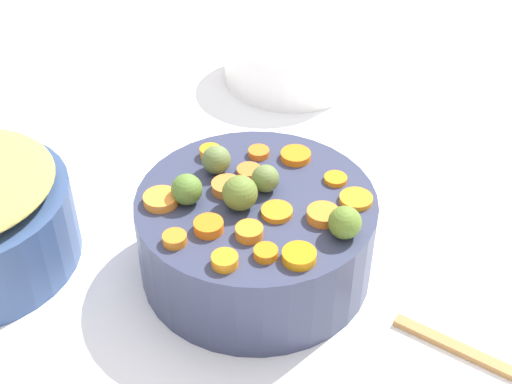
# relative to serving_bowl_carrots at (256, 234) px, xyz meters

# --- Properties ---
(tabletop) EXTENTS (2.40, 2.40, 0.02)m
(tabletop) POSITION_rel_serving_bowl_carrots_xyz_m (0.02, 0.02, -0.06)
(tabletop) COLOR white
(tabletop) RESTS_ON ground
(serving_bowl_carrots) EXTENTS (0.28, 0.28, 0.11)m
(serving_bowl_carrots) POSITION_rel_serving_bowl_carrots_xyz_m (0.00, 0.00, 0.00)
(serving_bowl_carrots) COLOR #323954
(serving_bowl_carrots) RESTS_ON tabletop
(carrot_slice_0) EXTENTS (0.03, 0.03, 0.01)m
(carrot_slice_0) POSITION_rel_serving_bowl_carrots_xyz_m (0.02, -0.05, 0.06)
(carrot_slice_0) COLOR orange
(carrot_slice_0) RESTS_ON serving_bowl_carrots
(carrot_slice_1) EXTENTS (0.03, 0.03, 0.01)m
(carrot_slice_1) POSITION_rel_serving_bowl_carrots_xyz_m (-0.09, -0.05, 0.06)
(carrot_slice_1) COLOR orange
(carrot_slice_1) RESTS_ON serving_bowl_carrots
(carrot_slice_2) EXTENTS (0.04, 0.04, 0.01)m
(carrot_slice_2) POSITION_rel_serving_bowl_carrots_xyz_m (-0.02, 0.09, 0.06)
(carrot_slice_2) COLOR orange
(carrot_slice_2) RESTS_ON serving_bowl_carrots
(carrot_slice_3) EXTENTS (0.05, 0.05, 0.01)m
(carrot_slice_3) POSITION_rel_serving_bowl_carrots_xyz_m (-0.08, 0.03, 0.06)
(carrot_slice_3) COLOR orange
(carrot_slice_3) RESTS_ON serving_bowl_carrots
(carrot_slice_4) EXTENTS (0.04, 0.04, 0.01)m
(carrot_slice_4) POSITION_rel_serving_bowl_carrots_xyz_m (0.04, -0.01, 0.06)
(carrot_slice_4) COLOR orange
(carrot_slice_4) RESTS_ON serving_bowl_carrots
(carrot_slice_5) EXTENTS (0.05, 0.05, 0.01)m
(carrot_slice_5) POSITION_rel_serving_bowl_carrots_xyz_m (0.10, 0.03, 0.06)
(carrot_slice_5) COLOR orange
(carrot_slice_5) RESTS_ON serving_bowl_carrots
(carrot_slice_6) EXTENTS (0.04, 0.04, 0.01)m
(carrot_slice_6) POSITION_rel_serving_bowl_carrots_xyz_m (-0.03, 0.02, 0.06)
(carrot_slice_6) COLOR orange
(carrot_slice_6) RESTS_ON serving_bowl_carrots
(carrot_slice_7) EXTENTS (0.05, 0.05, 0.01)m
(carrot_slice_7) POSITION_rel_serving_bowl_carrots_xyz_m (-0.04, -0.08, 0.06)
(carrot_slice_7) COLOR orange
(carrot_slice_7) RESTS_ON serving_bowl_carrots
(carrot_slice_8) EXTENTS (0.03, 0.03, 0.01)m
(carrot_slice_8) POSITION_rel_serving_bowl_carrots_xyz_m (0.01, -0.08, 0.06)
(carrot_slice_8) COLOR orange
(carrot_slice_8) RESTS_ON serving_bowl_carrots
(carrot_slice_9) EXTENTS (0.04, 0.04, 0.01)m
(carrot_slice_9) POSITION_rel_serving_bowl_carrots_xyz_m (-0.06, 0.09, 0.06)
(carrot_slice_9) COLOR orange
(carrot_slice_9) RESTS_ON serving_bowl_carrots
(carrot_slice_10) EXTENTS (0.03, 0.03, 0.01)m
(carrot_slice_10) POSITION_rel_serving_bowl_carrots_xyz_m (-0.00, 0.06, 0.06)
(carrot_slice_10) COLOR orange
(carrot_slice_10) RESTS_ON serving_bowl_carrots
(carrot_slice_11) EXTENTS (0.03, 0.03, 0.01)m
(carrot_slice_11) POSITION_rel_serving_bowl_carrots_xyz_m (0.07, -0.07, 0.06)
(carrot_slice_11) COLOR orange
(carrot_slice_11) RESTS_ON serving_bowl_carrots
(carrot_slice_12) EXTENTS (0.04, 0.04, 0.01)m
(carrot_slice_12) POSITION_rel_serving_bowl_carrots_xyz_m (0.01, 0.11, 0.06)
(carrot_slice_12) COLOR orange
(carrot_slice_12) RESTS_ON serving_bowl_carrots
(carrot_slice_13) EXTENTS (0.05, 0.05, 0.01)m
(carrot_slice_13) POSITION_rel_serving_bowl_carrots_xyz_m (0.04, 0.06, 0.06)
(carrot_slice_13) COLOR orange
(carrot_slice_13) RESTS_ON serving_bowl_carrots
(carrot_slice_14) EXTENTS (0.05, 0.05, 0.01)m
(carrot_slice_14) POSITION_rel_serving_bowl_carrots_xyz_m (-0.11, -0.01, 0.06)
(carrot_slice_14) COLOR orange
(carrot_slice_14) RESTS_ON serving_bowl_carrots
(carrot_slice_15) EXTENTS (0.03, 0.03, 0.01)m
(carrot_slice_15) POSITION_rel_serving_bowl_carrots_xyz_m (0.07, 0.08, 0.06)
(carrot_slice_15) COLOR orange
(carrot_slice_15) RESTS_ON serving_bowl_carrots
(brussels_sprout_0) EXTENTS (0.03, 0.03, 0.03)m
(brussels_sprout_0) POSITION_rel_serving_bowl_carrots_xyz_m (0.05, -0.04, 0.07)
(brussels_sprout_0) COLOR #60743D
(brussels_sprout_0) RESTS_ON serving_bowl_carrots
(brussels_sprout_1) EXTENTS (0.04, 0.04, 0.04)m
(brussels_sprout_1) POSITION_rel_serving_bowl_carrots_xyz_m (-0.10, 0.05, 0.07)
(brussels_sprout_1) COLOR #597829
(brussels_sprout_1) RESTS_ON serving_bowl_carrots
(brussels_sprout_2) EXTENTS (0.04, 0.04, 0.04)m
(brussels_sprout_2) POSITION_rel_serving_bowl_carrots_xyz_m (0.02, 0.02, 0.07)
(brussels_sprout_2) COLOR olive
(brussels_sprout_2) RESTS_ON serving_bowl_carrots
(brussels_sprout_3) EXTENTS (0.04, 0.04, 0.04)m
(brussels_sprout_3) POSITION_rel_serving_bowl_carrots_xyz_m (0.08, 0.02, 0.07)
(brussels_sprout_3) COLOR #55792D
(brussels_sprout_3) RESTS_ON serving_bowl_carrots
(brussels_sprout_4) EXTENTS (0.03, 0.03, 0.03)m
(brussels_sprout_4) POSITION_rel_serving_bowl_carrots_xyz_m (-0.01, -0.02, 0.07)
(brussels_sprout_4) COLOR olive
(brussels_sprout_4) RESTS_ON serving_bowl_carrots
(casserole_dish) EXTENTS (0.23, 0.23, 0.08)m
(casserole_dish) POSITION_rel_serving_bowl_carrots_xyz_m (0.01, -0.47, -0.01)
(casserole_dish) COLOR white
(casserole_dish) RESTS_ON tabletop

